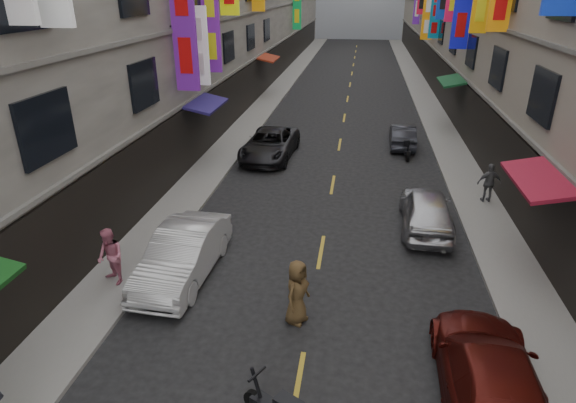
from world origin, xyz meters
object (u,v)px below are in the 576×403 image
(pedestrian_rfar, at_px, (489,183))
(pedestrian_crossing, at_px, (297,292))
(car_right_mid, at_px, (427,210))
(scooter_far_right, at_px, (406,149))
(car_left_far, at_px, (270,144))
(pedestrian_lfar, at_px, (110,257))
(car_right_far, at_px, (402,136))
(car_left_mid, at_px, (183,254))
(car_right_near, at_px, (490,378))

(pedestrian_rfar, relative_size, pedestrian_crossing, 0.89)
(car_right_mid, height_order, pedestrian_crossing, pedestrian_crossing)
(pedestrian_rfar, bearing_deg, car_right_mid, 35.56)
(scooter_far_right, bearing_deg, car_left_far, 5.87)
(pedestrian_lfar, relative_size, pedestrian_rfar, 1.07)
(car_right_far, relative_size, pedestrian_crossing, 2.06)
(car_left_mid, relative_size, car_left_far, 0.91)
(scooter_far_right, distance_m, car_right_near, 16.28)
(car_right_near, xyz_separation_m, pedestrian_crossing, (-4.33, 2.19, 0.17))
(car_left_mid, distance_m, car_right_near, 8.87)
(car_left_mid, height_order, car_right_far, car_left_mid)
(scooter_far_right, height_order, car_left_mid, car_left_mid)
(car_right_mid, relative_size, car_right_far, 1.18)
(pedestrian_rfar, bearing_deg, car_right_far, -76.48)
(car_left_far, bearing_deg, pedestrian_lfar, -98.26)
(car_left_mid, relative_size, car_right_near, 0.93)
(scooter_far_right, height_order, pedestrian_lfar, pedestrian_lfar)
(car_left_far, xyz_separation_m, pedestrian_lfar, (-2.42, -12.15, 0.27))
(car_right_far, height_order, pedestrian_rfar, pedestrian_rfar)
(car_left_mid, distance_m, car_right_far, 16.05)
(car_left_mid, bearing_deg, pedestrian_lfar, -153.88)
(car_right_far, distance_m, pedestrian_rfar, 7.89)
(car_right_near, bearing_deg, pedestrian_crossing, -25.44)
(scooter_far_right, relative_size, car_right_mid, 0.41)
(pedestrian_lfar, bearing_deg, car_left_far, 113.84)
(car_right_far, bearing_deg, car_right_near, 92.80)
(scooter_far_right, distance_m, pedestrian_crossing, 14.59)
(pedestrian_rfar, xyz_separation_m, pedestrian_crossing, (-6.63, -8.56, -0.02))
(scooter_far_right, bearing_deg, pedestrian_rfar, 113.79)
(car_right_near, xyz_separation_m, pedestrian_rfar, (2.30, 10.74, 0.20))
(car_left_far, xyz_separation_m, pedestrian_crossing, (3.13, -12.97, 0.19))
(scooter_far_right, bearing_deg, car_left_mid, 55.72)
(car_right_mid, relative_size, pedestrian_rfar, 2.71)
(scooter_far_right, distance_m, car_right_mid, 8.10)
(scooter_far_right, bearing_deg, car_right_far, -90.47)
(scooter_far_right, xyz_separation_m, car_right_near, (0.51, -16.26, 0.29))
(car_left_mid, xyz_separation_m, pedestrian_lfar, (-1.87, -0.82, 0.22))
(scooter_far_right, xyz_separation_m, pedestrian_lfar, (-9.36, -13.26, 0.54))
(car_right_far, xyz_separation_m, pedestrian_lfar, (-9.27, -15.06, 0.37))
(car_right_mid, distance_m, pedestrian_lfar, 10.79)
(car_right_mid, bearing_deg, car_right_near, 94.63)
(car_right_far, bearing_deg, scooter_far_right, 93.66)
(car_left_far, relative_size, car_right_far, 1.38)
(pedestrian_rfar, bearing_deg, pedestrian_lfar, 24.35)
(car_left_mid, relative_size, pedestrian_lfar, 2.69)
(car_right_near, distance_m, car_right_far, 18.08)
(car_left_mid, height_order, car_right_mid, car_left_mid)
(car_right_far, xyz_separation_m, pedestrian_crossing, (-3.73, -15.88, 0.29))
(car_right_mid, height_order, pedestrian_lfar, pedestrian_lfar)
(car_left_mid, xyz_separation_m, pedestrian_crossing, (3.67, -1.64, 0.13))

